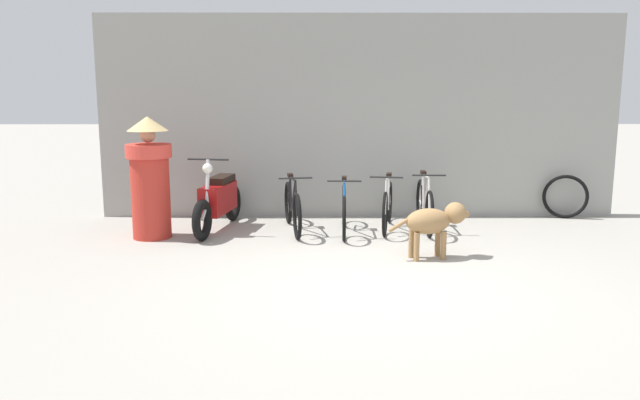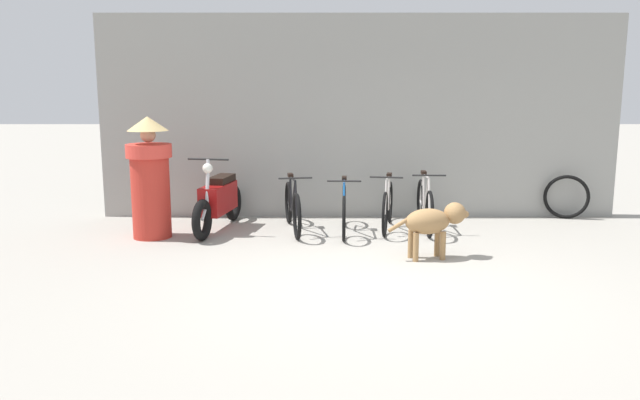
# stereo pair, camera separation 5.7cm
# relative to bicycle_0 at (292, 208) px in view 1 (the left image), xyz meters

# --- Properties ---
(ground_plane) EXTENTS (60.00, 60.00, 0.00)m
(ground_plane) POSITION_rel_bicycle_0_xyz_m (1.01, -2.50, -0.34)
(ground_plane) COLOR #9E998E
(shop_wall_back) EXTENTS (8.10, 0.20, 3.14)m
(shop_wall_back) POSITION_rel_bicycle_0_xyz_m (1.01, 1.10, 1.23)
(shop_wall_back) COLOR gray
(shop_wall_back) RESTS_ON ground
(bicycle_0) EXTENTS (0.46, 1.68, 0.83)m
(bicycle_0) POSITION_rel_bicycle_0_xyz_m (0.00, 0.00, 0.00)
(bicycle_0) COLOR black
(bicycle_0) RESTS_ON ground
(bicycle_1) EXTENTS (0.46, 1.59, 0.80)m
(bicycle_1) POSITION_rel_bicycle_0_xyz_m (0.73, -0.13, -0.01)
(bicycle_1) COLOR black
(bicycle_1) RESTS_ON ground
(bicycle_2) EXTENTS (0.46, 1.58, 0.82)m
(bicycle_2) POSITION_rel_bicycle_0_xyz_m (1.37, 0.11, 0.00)
(bicycle_2) COLOR black
(bicycle_2) RESTS_ON ground
(bicycle_3) EXTENTS (0.46, 1.71, 0.85)m
(bicycle_3) POSITION_rel_bicycle_0_xyz_m (1.91, 0.10, 0.01)
(bicycle_3) COLOR black
(bicycle_3) RESTS_ON ground
(motorcycle) EXTENTS (0.58, 1.88, 1.08)m
(motorcycle) POSITION_rel_bicycle_0_xyz_m (-1.07, 0.07, 0.09)
(motorcycle) COLOR black
(motorcycle) RESTS_ON ground
(stray_dog) EXTENTS (1.02, 0.44, 0.67)m
(stray_dog) POSITION_rel_bicycle_0_xyz_m (1.76, -1.48, 0.12)
(stray_dog) COLOR #997247
(stray_dog) RESTS_ON ground
(person_in_robes) EXTENTS (0.86, 0.86, 1.65)m
(person_in_robes) POSITION_rel_bicycle_0_xyz_m (-1.91, -0.40, 0.50)
(person_in_robes) COLOR #B72D23
(person_in_robes) RESTS_ON ground
(spare_tire_left) EXTENTS (0.68, 0.23, 0.69)m
(spare_tire_left) POSITION_rel_bicycle_0_xyz_m (4.25, 0.84, 0.01)
(spare_tire_left) COLOR black
(spare_tire_left) RESTS_ON ground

